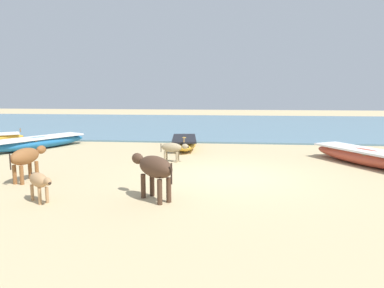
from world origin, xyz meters
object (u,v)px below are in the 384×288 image
object	(u,v)px
fishing_boat_0	(184,143)
calf_near_dun	(173,148)
cow_adult_dark	(154,168)
fishing_boat_2	(365,156)
cow_second_adult_brown	(26,157)
fishing_boat_3	(38,142)
calf_far_tan	(39,181)

from	to	relation	value
fishing_boat_0	calf_near_dun	distance (m)	2.97
fishing_boat_0	cow_adult_dark	xyz separation A→B (m)	(0.25, -7.51, 0.48)
fishing_boat_2	cow_second_adult_brown	world-z (taller)	cow_second_adult_brown
fishing_boat_3	calf_far_tan	distance (m)	8.47
fishing_boat_3	cow_adult_dark	xyz separation A→B (m)	(6.83, -6.87, 0.47)
calf_near_dun	cow_second_adult_brown	world-z (taller)	cow_second_adult_brown
fishing_boat_2	cow_second_adult_brown	bearing A→B (deg)	-101.90
fishing_boat_2	fishing_boat_0	bearing A→B (deg)	-142.21
fishing_boat_0	cow_second_adult_brown	size ratio (longest dim) A/B	2.27
calf_far_tan	calf_near_dun	bearing A→B (deg)	104.22
fishing_boat_2	fishing_boat_3	size ratio (longest dim) A/B	0.93
calf_near_dun	calf_far_tan	bearing A→B (deg)	-104.72
fishing_boat_0	calf_far_tan	size ratio (longest dim) A/B	3.65
fishing_boat_3	cow_adult_dark	size ratio (longest dim) A/B	3.41
fishing_boat_0	fishing_boat_2	bearing A→B (deg)	60.71
cow_adult_dark	calf_near_dun	size ratio (longest dim) A/B	1.27
fishing_boat_0	fishing_boat_2	xyz separation A→B (m)	(6.78, -2.78, 0.02)
fishing_boat_2	calf_near_dun	world-z (taller)	fishing_boat_2
fishing_boat_0	cow_second_adult_brown	bearing A→B (deg)	-38.10
fishing_boat_0	fishing_boat_3	size ratio (longest dim) A/B	0.72
fishing_boat_0	fishing_boat_2	size ratio (longest dim) A/B	0.78
fishing_boat_2	cow_second_adult_brown	xyz separation A→B (m)	(-10.52, -3.42, 0.40)
fishing_boat_0	cow_adult_dark	distance (m)	7.53
fishing_boat_2	fishing_boat_3	distance (m)	13.52
fishing_boat_2	cow_adult_dark	bearing A→B (deg)	-83.94
fishing_boat_2	fishing_boat_3	bearing A→B (deg)	-128.98
fishing_boat_2	cow_adult_dark	size ratio (longest dim) A/B	3.15
calf_far_tan	cow_second_adult_brown	distance (m)	2.27
calf_near_dun	fishing_boat_0	bearing A→B (deg)	98.93
calf_near_dun	cow_second_adult_brown	xyz separation A→B (m)	(-3.69, -3.24, 0.19)
calf_near_dun	calf_far_tan	size ratio (longest dim) A/B	1.16
fishing_boat_0	cow_adult_dark	bearing A→B (deg)	-5.06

